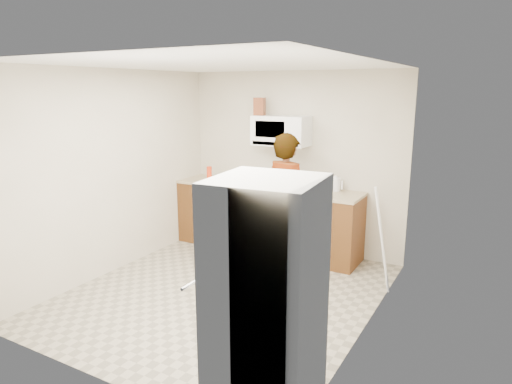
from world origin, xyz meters
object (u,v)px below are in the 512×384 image
Objects in this scene: microwave at (281,131)px; gas_range at (276,219)px; fridge at (266,299)px; saucepan at (270,178)px; kettle at (335,184)px; person at (287,203)px.

gas_range is at bearing -90.00° from microwave.
microwave is at bearing 109.18° from fridge.
fridge is 3.47m from saucepan.
kettle is 0.75× the size of saucepan.
kettle reaches higher than saucepan.
person reaches higher than fridge.
person is at bearing 107.05° from fridge.
gas_range is 1.22m from microwave.
fridge is at bearing -64.50° from gas_range.
fridge reaches higher than kettle.
person is (0.39, -0.49, 0.39)m from gas_range.
saucepan is at bearing 111.71° from fridge.
saucepan is (-0.18, 0.04, -0.68)m from microwave.
person is at bearing -48.65° from saucepan.
microwave is at bearing -11.04° from saucepan.
person reaches higher than saucepan.
saucepan is (-0.18, 0.16, 0.53)m from gas_range.
fridge reaches higher than saucepan.
gas_range is 1.49× the size of microwave.
gas_range is 0.59m from saucepan.
kettle is (0.77, 0.19, 0.54)m from gas_range.
person is 0.88m from saucepan.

